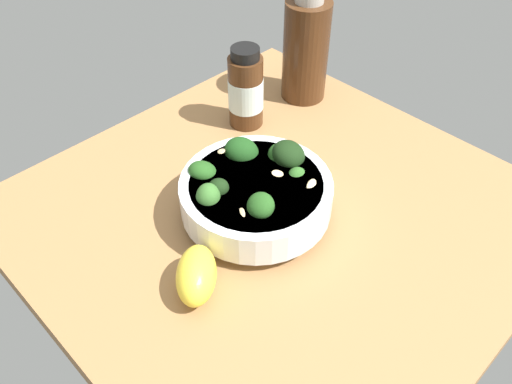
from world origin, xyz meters
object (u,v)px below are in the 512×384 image
(lemon_wedge, at_px, (196,275))
(bottle_tall, at_px, (246,90))
(bottle_short, at_px, (306,49))
(bowl_of_broccoli, at_px, (255,191))

(lemon_wedge, distance_m, bottle_tall, 0.32)
(lemon_wedge, height_order, bottle_short, bottle_short)
(bowl_of_broccoli, relative_size, lemon_wedge, 2.47)
(lemon_wedge, relative_size, bottle_tall, 0.61)
(bowl_of_broccoli, bearing_deg, bottle_tall, 49.63)
(bottle_tall, bearing_deg, lemon_wedge, -143.62)
(lemon_wedge, xyz_separation_m, bottle_short, (0.38, 0.18, 0.06))
(bottle_tall, relative_size, bottle_short, 0.71)
(bowl_of_broccoli, height_order, lemon_wedge, bowl_of_broccoli)
(bottle_short, bearing_deg, lemon_wedge, -154.60)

